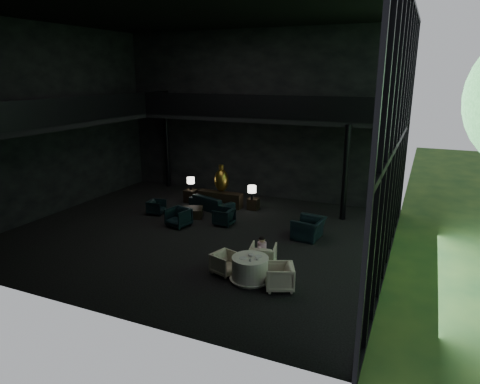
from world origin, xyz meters
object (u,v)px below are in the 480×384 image
at_px(table_lamp_right, 252,190).
at_px(coffee_table, 192,212).
at_px(console, 220,199).
at_px(lounge_armchair_east, 224,216).
at_px(dining_chair_west, 225,263).
at_px(bronze_urn, 221,180).
at_px(dining_chair_east, 279,275).
at_px(window_armchair, 309,223).
at_px(side_table_left, 191,196).
at_px(lounge_armchair_south, 178,216).
at_px(child, 262,245).
at_px(dining_table, 250,271).
at_px(table_lamp_left, 191,181).
at_px(side_table_right, 253,204).
at_px(sofa, 212,200).
at_px(dining_chair_north, 263,254).
at_px(lounge_armchair_west, 157,207).

xyz_separation_m(table_lamp_right, coffee_table, (-2.02, -1.84, -0.78)).
xyz_separation_m(console, coffee_table, (-0.42, -1.85, -0.15)).
height_order(lounge_armchair_east, dining_chair_west, lounge_armchair_east).
xyz_separation_m(bronze_urn, dining_chair_east, (5.08, -6.60, -0.79)).
distance_m(lounge_armchair_east, window_armchair, 3.55).
bearing_deg(coffee_table, lounge_armchair_east, -12.66).
distance_m(side_table_left, lounge_armchair_south, 3.44).
bearing_deg(coffee_table, table_lamp_right, 42.32).
xyz_separation_m(console, child, (4.12, -5.32, 0.41)).
distance_m(side_table_left, dining_table, 8.56).
bearing_deg(child, table_lamp_left, -43.46).
distance_m(bronze_urn, coffee_table, 2.30).
xyz_separation_m(console, side_table_right, (1.60, 0.17, -0.08)).
xyz_separation_m(side_table_left, table_lamp_left, (0.00, 0.04, 0.73)).
bearing_deg(dining_chair_east, dining_table, -120.24).
xyz_separation_m(bronze_urn, side_table_left, (-1.60, -0.12, -0.92)).
xyz_separation_m(table_lamp_left, lounge_armchair_east, (2.88, -2.33, -0.66)).
bearing_deg(child, window_armchair, -102.96).
bearing_deg(table_lamp_left, coffee_table, -58.80).
bearing_deg(lounge_armchair_south, child, -13.49).
xyz_separation_m(dining_table, dining_chair_west, (-0.89, 0.15, 0.02)).
xyz_separation_m(sofa, child, (4.27, -4.75, 0.31)).
bearing_deg(dining_chair_north, table_lamp_right, -75.79).
height_order(lounge_armchair_south, dining_chair_north, lounge_armchair_south).
bearing_deg(dining_chair_west, bronze_urn, 44.56).
bearing_deg(sofa, table_lamp_right, -143.64).
distance_m(table_lamp_right, sofa, 1.91).
relative_size(console, sofa, 0.93).
relative_size(table_lamp_right, dining_chair_west, 0.91).
xyz_separation_m(dining_table, dining_chair_north, (0.00, 1.08, 0.10)).
xyz_separation_m(side_table_left, dining_chair_north, (5.73, -5.29, 0.13)).
relative_size(dining_chair_north, dining_chair_east, 1.00).
xyz_separation_m(console, lounge_armchair_west, (-2.04, -2.17, -0.03)).
bearing_deg(table_lamp_left, window_armchair, -20.17).
relative_size(table_lamp_left, dining_chair_north, 0.71).
distance_m(lounge_armchair_east, child, 4.22).
height_order(console, dining_chair_west, dining_chair_west).
bearing_deg(lounge_armchair_east, lounge_armchair_south, -59.13).
distance_m(side_table_left, lounge_armchair_east, 3.68).
distance_m(console, window_armchair, 5.33).
height_order(lounge_armchair_east, dining_chair_north, dining_chair_north).
height_order(bronze_urn, table_lamp_left, bronze_urn).
bearing_deg(table_lamp_right, table_lamp_left, 178.08).
bearing_deg(dining_chair_north, coffee_table, -48.25).
bearing_deg(console, side_table_right, 6.18).
bearing_deg(dining_table, window_armchair, 80.22).
bearing_deg(coffee_table, dining_table, -44.45).
height_order(console, dining_chair_east, dining_chair_east).
distance_m(table_lamp_right, dining_chair_north, 5.83).
bearing_deg(lounge_armchair_east, table_lamp_right, 173.19).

